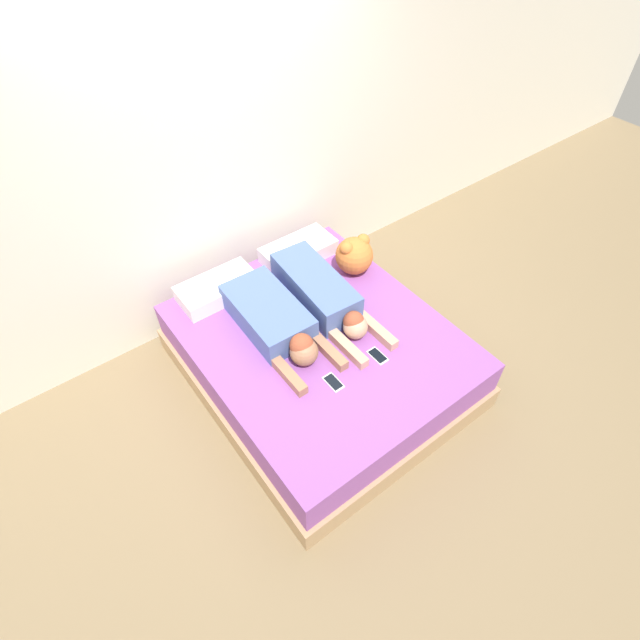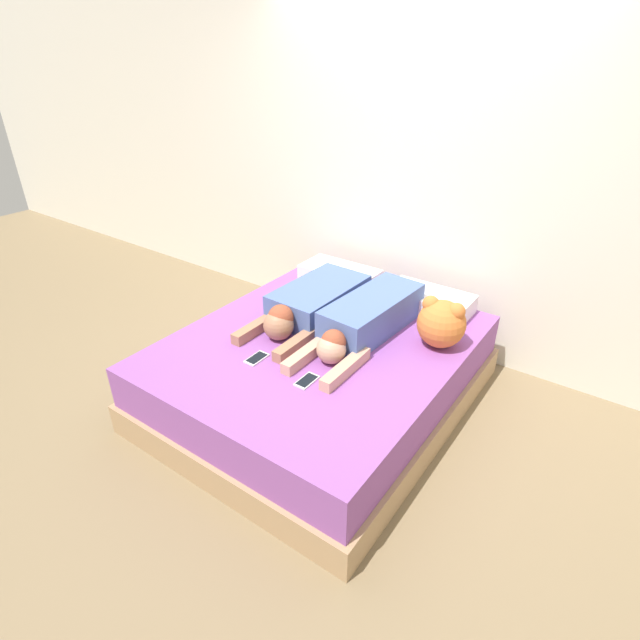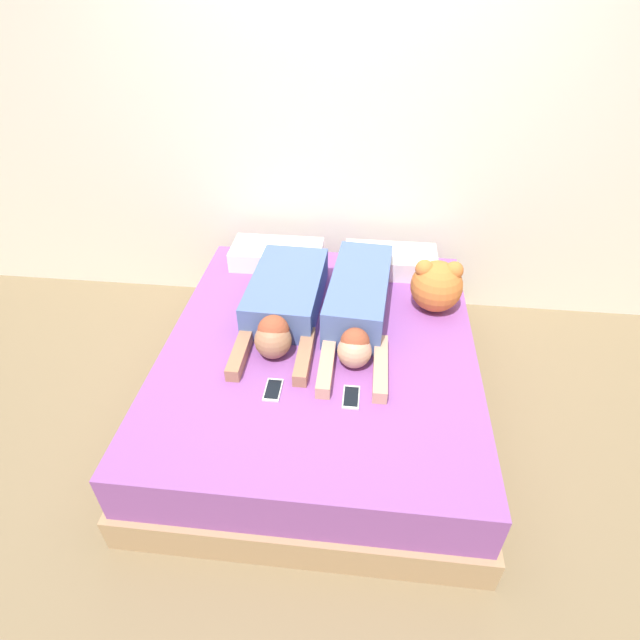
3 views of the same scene
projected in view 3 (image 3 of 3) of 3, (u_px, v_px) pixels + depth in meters
name	position (u px, v px, depth m)	size (l,w,h in m)	color
ground_plane	(320.00, 402.00, 3.01)	(12.00, 12.00, 0.00)	#7F6B4C
wall_back	(340.00, 123.00, 3.13)	(12.00, 0.06, 2.60)	silver
bed	(320.00, 374.00, 2.87)	(1.73, 2.02, 0.47)	tan
pillow_head_left	(277.00, 255.00, 3.34)	(0.60, 0.31, 0.13)	white
pillow_head_right	(390.00, 261.00, 3.27)	(0.60, 0.31, 0.13)	white
person_left	(284.00, 301.00, 2.85)	(0.42, 1.04, 0.22)	#4C66A5
person_right	(358.00, 303.00, 2.82)	(0.37, 1.15, 0.23)	#4C66A5
cell_phone_left	(273.00, 390.00, 2.42)	(0.08, 0.15, 0.01)	silver
cell_phone_right	(351.00, 397.00, 2.38)	(0.08, 0.15, 0.01)	silver
plush_toy	(437.00, 285.00, 2.88)	(0.30, 0.30, 0.31)	orange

